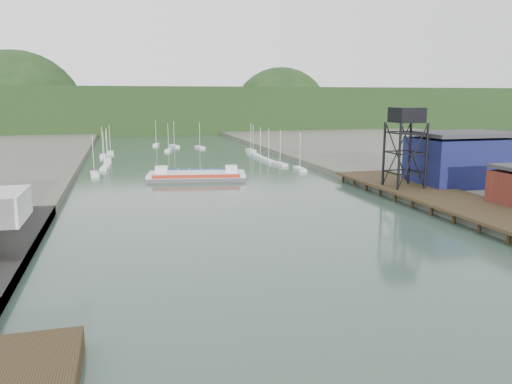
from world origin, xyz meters
TOP-DOWN VIEW (x-y plane):
  - ground at (0.00, 0.00)m, footprint 600.00×600.00m
  - east_pier at (37.00, 45.00)m, footprint 14.00×70.00m
  - lift_tower at (35.00, 58.00)m, footprint 6.50×6.50m
  - blue_shed at (50.00, 60.00)m, footprint 20.50×14.50m
  - marina_sailboats at (0.08, 138.46)m, footprint 57.71×92.65m
  - distant_hills at (-3.98, 301.35)m, footprint 500.00×120.00m
  - chain_ferry at (-2.65, 90.75)m, footprint 25.18×13.53m

SIDE VIEW (x-z plane):
  - ground at x=0.00m, z-range 0.00..0.00m
  - marina_sailboats at x=0.08m, z-range -0.10..0.80m
  - chain_ferry at x=-2.65m, z-range -0.73..2.71m
  - east_pier at x=37.00m, z-range 0.67..3.12m
  - blue_shed at x=50.00m, z-range 1.41..12.71m
  - distant_hills at x=-3.98m, z-range -29.62..50.38m
  - lift_tower at x=35.00m, z-range 7.65..23.65m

